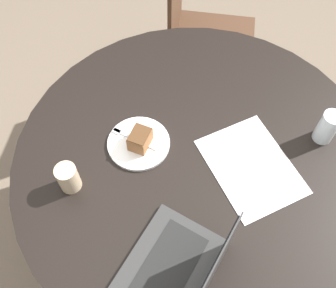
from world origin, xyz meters
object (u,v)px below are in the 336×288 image
at_px(coffee_glass, 68,178).
at_px(laptop, 178,273).
at_px(chair, 199,35).
at_px(plate, 139,143).

distance_m(coffee_glass, laptop, 0.44).
distance_m(chair, plate, 0.92).
height_order(plate, laptop, laptop).
bearing_deg(coffee_glass, laptop, 55.49).
height_order(chair, laptop, laptop).
xyz_separation_m(plate, coffee_glass, (0.18, -0.19, 0.05)).
bearing_deg(laptop, plate, 46.54).
bearing_deg(chair, plate, -8.70).
relative_size(chair, plate, 4.51).
bearing_deg(laptop, coffee_glass, 80.08).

